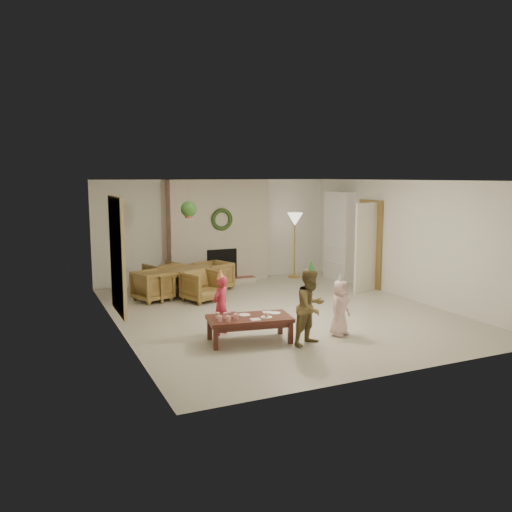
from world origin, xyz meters
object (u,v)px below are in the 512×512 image
dining_chair_right (214,276)px  child_red (221,305)px  dining_chair_left (153,286)px  dining_chair_far (163,276)px  child_plaid (311,307)px  dining_table (182,282)px  dining_chair_near (202,286)px  coffee_table_top (249,319)px  child_pink (340,308)px

dining_chair_right → child_red: child_red is taller
dining_chair_left → dining_chair_far: bearing=-45.0°
child_plaid → dining_table: bearing=80.7°
dining_chair_left → child_red: size_ratio=0.72×
child_red → dining_chair_near: bearing=-135.3°
dining_table → child_plaid: child_plaid is taller
dining_table → dining_chair_far: 0.73m
coffee_table_top → child_pink: child_pink is taller
dining_chair_far → coffee_table_top: 4.27m
child_pink → dining_chair_near: bearing=85.4°
dining_chair_left → dining_chair_near: bearing=-135.0°
dining_chair_far → dining_chair_right: same height
dining_chair_left → child_plaid: (1.55, -3.84, 0.27)m
child_plaid → coffee_table_top: bearing=126.8°
dining_chair_left → coffee_table_top: size_ratio=0.54×
child_red → child_pink: 1.94m
dining_chair_right → child_red: size_ratio=0.72×
child_pink → dining_chair_right: bearing=72.6°
dining_chair_left → dining_chair_right: 1.63m
dining_chair_right → coffee_table_top: dining_chair_right is taller
dining_chair_far → child_red: 3.73m
dining_chair_right → child_red: bearing=-37.3°
dining_chair_right → child_red: (-1.08, -3.35, 0.17)m
child_pink → child_plaid: bearing=170.8°
dining_table → child_pink: (1.54, -3.87, 0.17)m
child_plaid → child_pink: 0.72m
dining_chair_far → coffee_table_top: (0.30, -4.26, 0.05)m
child_plaid → child_pink: (0.67, 0.21, -0.13)m
dining_chair_far → dining_chair_right: size_ratio=1.00×
coffee_table_top → child_plaid: child_plaid is taller
dining_chair_near → coffee_table_top: (-0.18, -2.89, 0.05)m
dining_chair_near → child_plaid: 3.47m
dining_chair_left → child_pink: bearing=-168.0°
coffee_table_top → child_pink: bearing=-2.1°
child_red → child_plaid: child_plaid is taller
coffee_table_top → child_pink: (1.48, -0.29, 0.09)m
dining_chair_far → child_red: (0.02, -3.73, 0.17)m
dining_chair_right → dining_chair_far: bearing=-128.7°
dining_table → child_red: size_ratio=1.68×
dining_chair_near → dining_chair_right: same height
dining_chair_right → coffee_table_top: bearing=-31.1°
dining_chair_near → dining_chair_right: (0.61, 0.99, 0.00)m
child_plaid → dining_chair_right: bearing=68.9°
dining_chair_far → child_plaid: child_plaid is taller
dining_chair_right → child_plaid: child_plaid is taller
dining_chair_left → coffee_table_top: 3.42m
dining_chair_far → dining_chair_left: same height
dining_chair_near → child_red: (-0.46, -2.36, 0.17)m
child_red → coffee_table_top: bearing=83.8°
dining_chair_near → coffee_table_top: size_ratio=0.54×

